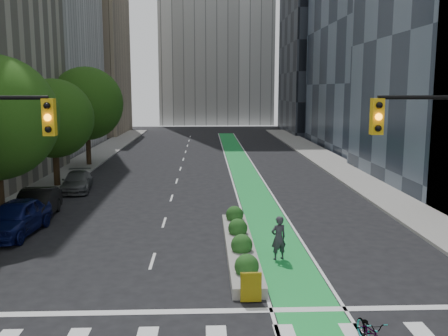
{
  "coord_description": "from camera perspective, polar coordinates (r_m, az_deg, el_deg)",
  "views": [
    {
      "loc": [
        -0.29,
        -13.84,
        7.06
      ],
      "look_at": [
        0.67,
        11.52,
        3.0
      ],
      "focal_mm": 40.0,
      "sensor_mm": 36.0,
      "label": 1
    }
  ],
  "objects": [
    {
      "name": "bicycle",
      "position": [
        14.96,
        16.3,
        -17.55
      ],
      "size": [
        0.72,
        1.72,
        0.88
      ],
      "primitive_type": "imported",
      "rotation": [
        0.0,
        0.0,
        0.09
      ],
      "color": "gray",
      "rests_on": "ground"
    },
    {
      "name": "parked_car_left_mid",
      "position": [
        29.11,
        -20.61,
        -3.9
      ],
      "size": [
        2.04,
        5.01,
        1.62
      ],
      "primitive_type": "imported",
      "rotation": [
        0.0,
        0.0,
        0.07
      ],
      "color": "black",
      "rests_on": "ground"
    },
    {
      "name": "building_dark_end",
      "position": [
        84.6,
        12.05,
        13.6
      ],
      "size": [
        14.0,
        18.0,
        28.0
      ],
      "primitive_type": "cube",
      "color": "black",
      "rests_on": "ground"
    },
    {
      "name": "cyclist",
      "position": [
        20.97,
        6.25,
        -7.96
      ],
      "size": [
        0.79,
        0.66,
        1.86
      ],
      "primitive_type": "imported",
      "rotation": [
        0.0,
        0.0,
        3.5
      ],
      "color": "#342F39",
      "rests_on": "ground"
    },
    {
      "name": "median_planter",
      "position": [
        21.97,
        1.83,
        -8.64
      ],
      "size": [
        1.2,
        10.26,
        1.1
      ],
      "color": "gray",
      "rests_on": "ground"
    },
    {
      "name": "bike_lane_paint",
      "position": [
        44.52,
        2.09,
        -0.03
      ],
      "size": [
        2.2,
        70.0,
        0.01
      ],
      "primitive_type": "cube",
      "color": "green",
      "rests_on": "ground"
    },
    {
      "name": "parked_car_left_near",
      "position": [
        26.31,
        -22.7,
        -5.25
      ],
      "size": [
        2.43,
        5.2,
        1.72
      ],
      "primitive_type": "imported",
      "rotation": [
        0.0,
        0.0,
        -0.08
      ],
      "color": "#0C134B",
      "rests_on": "ground"
    },
    {
      "name": "tree_far",
      "position": [
        47.09,
        -15.44,
        7.1
      ],
      "size": [
        6.6,
        6.6,
        9.0
      ],
      "color": "black",
      "rests_on": "ground"
    },
    {
      "name": "tree_midfar",
      "position": [
        37.46,
        -18.87,
        5.37
      ],
      "size": [
        5.6,
        5.6,
        7.76
      ],
      "color": "black",
      "rests_on": "ground"
    },
    {
      "name": "parked_car_left_far",
      "position": [
        36.1,
        -16.46,
        -1.49
      ],
      "size": [
        2.46,
        4.78,
        1.33
      ],
      "primitive_type": "imported",
      "rotation": [
        0.0,
        0.0,
        0.13
      ],
      "color": "#4E5053",
      "rests_on": "ground"
    },
    {
      "name": "sidewalk_right",
      "position": [
        41.27,
        14.89,
        -0.96
      ],
      "size": [
        3.6,
        90.0,
        0.15
      ],
      "primitive_type": "cube",
      "color": "gray",
      "rests_on": "ground"
    },
    {
      "name": "building_tan_far",
      "position": [
        82.45,
        -16.42,
        12.86
      ],
      "size": [
        14.0,
        16.0,
        26.0
      ],
      "primitive_type": "cube",
      "color": "tan",
      "rests_on": "ground"
    },
    {
      "name": "ground",
      "position": [
        15.53,
        -0.92,
        -17.93
      ],
      "size": [
        160.0,
        160.0,
        0.0
      ],
      "primitive_type": "plane",
      "color": "black",
      "rests_on": "ground"
    },
    {
      "name": "sidewalk_left",
      "position": [
        41.1,
        -18.41,
        -1.16
      ],
      "size": [
        3.6,
        90.0,
        0.15
      ],
      "primitive_type": "cube",
      "color": "gray",
      "rests_on": "ground"
    }
  ]
}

